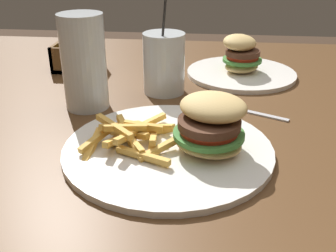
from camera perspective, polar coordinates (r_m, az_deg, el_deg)
name	(u,v)px	position (r m, az deg, el deg)	size (l,w,h in m)	color
dining_table	(191,156)	(0.84, 3.35, -4.34)	(1.63, 1.01, 0.77)	brown
meal_plate_near	(181,139)	(0.59, 1.91, -1.91)	(0.32, 0.32, 0.10)	white
beer_glass	(84,64)	(0.75, -12.07, 8.81)	(0.08, 0.08, 0.18)	silver
juice_glass	(164,66)	(0.82, -0.58, 8.72)	(0.09, 0.09, 0.20)	silver
spoon	(227,105)	(0.76, 8.63, 3.06)	(0.15, 0.09, 0.01)	silver
meal_plate_far	(241,65)	(0.95, 10.56, 8.73)	(0.25, 0.25, 0.10)	white
condiment_caddy	(77,54)	(0.99, -13.01, 10.16)	(0.12, 0.07, 0.12)	brown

